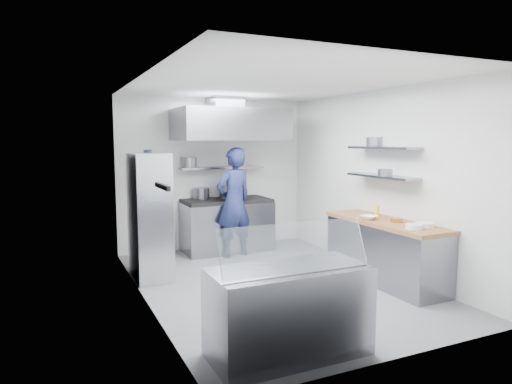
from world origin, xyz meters
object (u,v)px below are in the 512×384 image
chef (234,202)px  wire_rack (150,216)px  display_case (289,312)px  gas_range (227,226)px

chef → wire_rack: (-1.60, -0.65, -0.03)m
wire_rack → chef: bearing=22.1°
chef → display_case: (-0.93, -3.67, -0.53)m
wire_rack → display_case: 3.13m
display_case → gas_range: bearing=76.8°
chef → display_case: bearing=62.5°
chef → wire_rack: size_ratio=1.03×
chef → wire_rack: 1.73m
gas_range → chef: chef is taller
wire_rack → gas_range: bearing=33.6°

